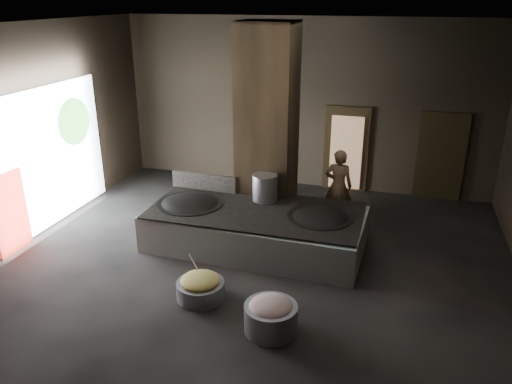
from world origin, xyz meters
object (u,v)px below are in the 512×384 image
(meat_basin, at_px, (271,318))
(hearth_platform, at_px, (256,229))
(cook, at_px, (338,186))
(veg_basin, at_px, (201,290))
(stock_pot, at_px, (265,187))
(wok_right, at_px, (320,220))
(wok_left, at_px, (190,206))

(meat_basin, bearing_deg, hearth_platform, 111.28)
(cook, height_order, veg_basin, cook)
(hearth_platform, relative_size, cook, 2.56)
(hearth_platform, distance_m, veg_basin, 2.21)
(hearth_platform, xyz_separation_m, stock_pot, (0.05, 0.55, 0.74))
(wok_right, height_order, cook, cook)
(hearth_platform, xyz_separation_m, veg_basin, (-0.36, -2.17, -0.23))
(wok_right, relative_size, meat_basin, 1.54)
(veg_basin, distance_m, meat_basin, 1.53)
(hearth_platform, distance_m, stock_pot, 0.92)
(meat_basin, bearing_deg, cook, 84.73)
(wok_right, bearing_deg, cook, 85.89)
(hearth_platform, height_order, wok_right, wok_right)
(hearth_platform, relative_size, wok_left, 3.17)
(wok_left, bearing_deg, stock_pot, 21.80)
(wok_left, distance_m, wok_right, 2.80)
(wok_right, distance_m, cook, 1.73)
(wok_right, bearing_deg, hearth_platform, -177.88)
(hearth_platform, relative_size, meat_basin, 5.25)
(wok_right, xyz_separation_m, veg_basin, (-1.71, -2.22, -0.59))
(hearth_platform, distance_m, meat_basin, 2.92)
(wok_left, bearing_deg, wok_right, 2.05)
(wok_right, relative_size, veg_basin, 1.55)
(stock_pot, xyz_separation_m, cook, (1.42, 1.22, -0.26))
(stock_pot, height_order, cook, cook)
(wok_left, height_order, wok_right, wok_left)
(stock_pot, bearing_deg, cook, 40.58)
(cook, relative_size, meat_basin, 2.05)
(hearth_platform, xyz_separation_m, meat_basin, (1.06, -2.72, -0.15))
(meat_basin, bearing_deg, wok_left, 133.23)
(wok_left, distance_m, meat_basin, 3.70)
(cook, bearing_deg, wok_left, 34.07)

